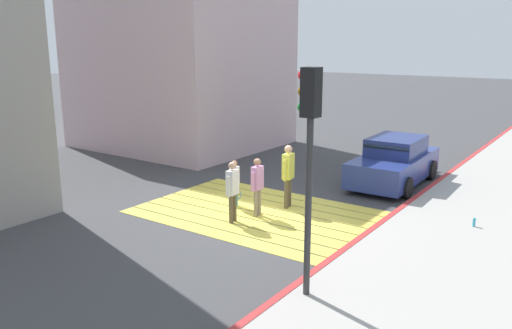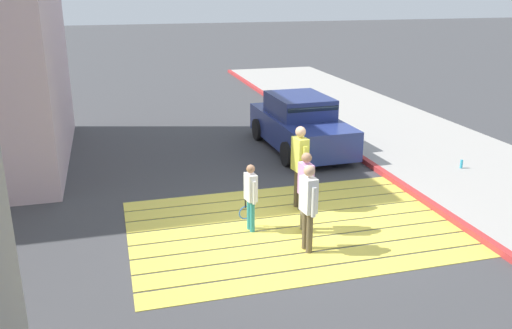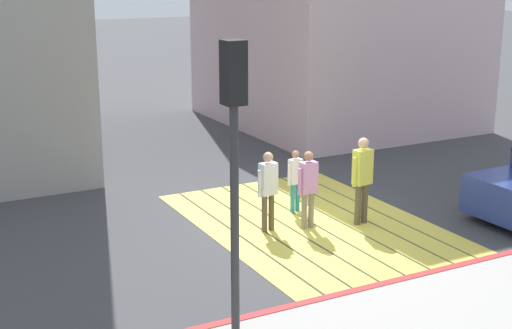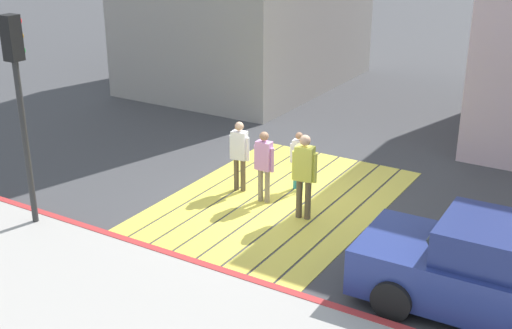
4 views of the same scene
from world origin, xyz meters
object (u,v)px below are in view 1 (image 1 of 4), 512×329
Objects in this scene: car_parked_near_curb at (394,162)px; pedestrian_child_with_racket at (235,181)px; traffic_light_corner at (309,138)px; pedestrian_adult_side at (288,172)px; pedestrian_adult_trailing at (232,188)px; pedestrian_adult_lead at (257,183)px; water_bottle at (474,222)px.

car_parked_near_curb is 3.17× the size of pedestrian_child_with_racket.
traffic_light_corner is 5.77m from pedestrian_adult_side.
pedestrian_adult_trailing is 0.90× the size of pedestrian_adult_side.
pedestrian_adult_trailing reaches higher than pedestrian_child_with_racket.
pedestrian_adult_trailing reaches higher than pedestrian_adult_lead.
pedestrian_adult_side is 1.33× the size of pedestrian_child_with_racket.
water_bottle is at bearing 136.55° from car_parked_near_curb.
car_parked_near_curb is at bearing -108.76° from pedestrian_adult_trailing.
traffic_light_corner reaches higher than pedestrian_adult_lead.
car_parked_near_curb is 4.48m from pedestrian_adult_side.
traffic_light_corner is 2.59× the size of pedestrian_adult_trailing.
pedestrian_adult_lead is at bearing -44.26° from traffic_light_corner.
traffic_light_corner is 5.20m from pedestrian_adult_lead.
pedestrian_child_with_racket is at bearing -39.46° from traffic_light_corner.
car_parked_near_curb is 4.54m from water_bottle.
pedestrian_adult_trailing is at bearing 72.73° from pedestrian_adult_lead.
water_bottle is at bearing -156.58° from pedestrian_adult_lead.
pedestrian_adult_side reaches higher than car_parked_near_curb.
pedestrian_child_with_racket is (4.41, -3.63, -2.26)m from traffic_light_corner.
pedestrian_adult_side reaches higher than pedestrian_adult_lead.
pedestrian_adult_lead is 0.89× the size of pedestrian_adult_side.
pedestrian_adult_side is 1.54m from pedestrian_child_with_racket.
traffic_light_corner is 3.10× the size of pedestrian_child_with_racket.
pedestrian_adult_side reaches higher than water_bottle.
traffic_light_corner is at bearing 125.18° from pedestrian_adult_side.
car_parked_near_curb is at bearing -110.22° from pedestrian_adult_side.
car_parked_near_curb is 2.65× the size of pedestrian_adult_trailing.
pedestrian_adult_trailing is (3.65, -2.54, -2.08)m from traffic_light_corner.
car_parked_near_curb is 5.74m from pedestrian_child_with_racket.
car_parked_near_curb is 2.38× the size of pedestrian_adult_side.
traffic_light_corner is 6.43m from water_bottle.
pedestrian_adult_side is at bearing 12.79° from water_bottle.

